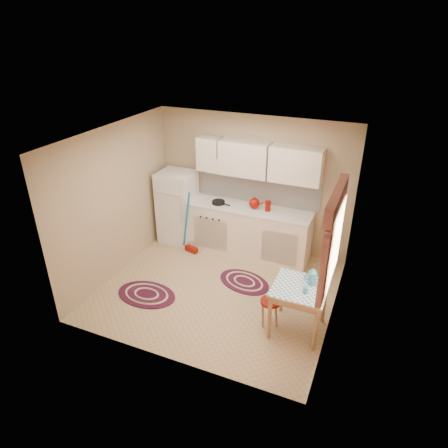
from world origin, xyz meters
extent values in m
plane|color=tan|center=(0.00, 0.00, 0.00)|extent=(3.60, 3.60, 0.00)
cube|color=silver|center=(0.00, 0.00, 2.50)|extent=(3.60, 3.20, 0.04)
cube|color=tan|center=(0.00, 1.60, 1.25)|extent=(3.60, 0.04, 2.50)
cube|color=tan|center=(0.00, -1.60, 1.25)|extent=(3.60, 0.04, 2.50)
cube|color=tan|center=(-1.80, 0.00, 1.25)|extent=(0.04, 3.20, 2.50)
cube|color=tan|center=(1.80, 0.00, 1.25)|extent=(0.04, 3.20, 2.50)
cube|color=white|center=(0.12, 1.59, 1.20)|extent=(2.25, 0.03, 0.55)
cube|color=white|center=(0.12, 1.44, 1.77)|extent=(2.25, 0.33, 0.60)
cube|color=white|center=(1.78, -0.55, 1.55)|extent=(0.04, 0.85, 0.95)
cube|color=white|center=(-1.38, 1.25, 0.70)|extent=(0.65, 0.60, 1.40)
cube|color=white|center=(0.05, 1.30, 0.44)|extent=(2.25, 0.60, 0.88)
cube|color=silver|center=(0.05, 1.30, 0.90)|extent=(2.27, 0.62, 0.04)
cylinder|color=black|center=(-0.52, 1.25, 0.94)|extent=(0.28, 0.28, 0.05)
cylinder|color=maroon|center=(0.40, 1.30, 1.00)|extent=(0.10, 0.10, 0.16)
cube|color=tan|center=(1.39, -0.42, 0.36)|extent=(0.72, 0.72, 0.72)
cylinder|color=maroon|center=(1.02, -0.46, 0.21)|extent=(0.34, 0.34, 0.42)
cylinder|color=teal|center=(1.49, -0.52, 0.77)|extent=(0.08, 0.08, 0.10)
camera|label=1|loc=(2.15, -4.82, 3.90)|focal=32.00mm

